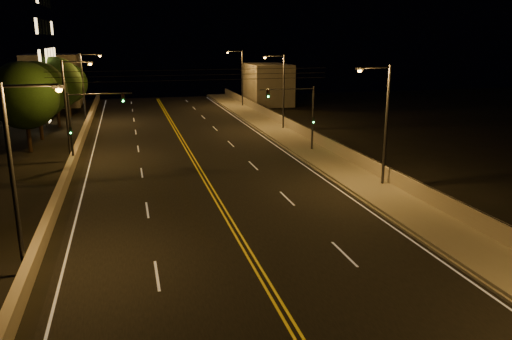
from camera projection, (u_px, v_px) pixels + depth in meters
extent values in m
cube|color=black|center=(218.00, 202.00, 32.09)|extent=(18.00, 120.00, 0.02)
cube|color=gray|center=(371.00, 187.00, 34.69)|extent=(3.60, 120.00, 0.30)
cube|color=gray|center=(346.00, 190.00, 34.25)|extent=(0.14, 120.00, 0.15)
cube|color=#A19686|center=(393.00, 177.00, 34.93)|extent=(0.30, 120.00, 1.00)
cube|color=#A19686|center=(54.00, 208.00, 29.57)|extent=(0.45, 120.00, 0.89)
cube|color=slate|center=(267.00, 84.00, 78.86)|extent=(6.00, 10.00, 6.29)
cube|color=slate|center=(53.00, 80.00, 76.72)|extent=(8.00, 8.00, 7.82)
cylinder|color=black|center=(393.00, 169.00, 34.79)|extent=(0.06, 120.00, 0.06)
cube|color=silver|center=(77.00, 213.00, 29.99)|extent=(0.12, 116.00, 0.00)
cube|color=silver|center=(342.00, 191.00, 34.19)|extent=(0.12, 116.00, 0.00)
cube|color=gold|center=(216.00, 202.00, 32.05)|extent=(0.12, 116.00, 0.00)
cube|color=gold|center=(220.00, 201.00, 32.13)|extent=(0.12, 116.00, 0.00)
cube|color=silver|center=(157.00, 275.00, 22.11)|extent=(0.12, 3.00, 0.00)
cube|color=silver|center=(147.00, 210.00, 30.53)|extent=(0.12, 3.00, 0.00)
cube|color=silver|center=(142.00, 173.00, 38.94)|extent=(0.12, 3.00, 0.00)
cube|color=silver|center=(138.00, 149.00, 47.36)|extent=(0.12, 3.00, 0.00)
cube|color=silver|center=(136.00, 132.00, 55.78)|extent=(0.12, 3.00, 0.00)
cube|color=silver|center=(134.00, 120.00, 64.20)|extent=(0.12, 3.00, 0.00)
cube|color=silver|center=(132.00, 110.00, 72.61)|extent=(0.12, 3.00, 0.00)
cube|color=silver|center=(131.00, 103.00, 81.03)|extent=(0.12, 3.00, 0.00)
cube|color=silver|center=(344.00, 254.00, 24.30)|extent=(0.12, 3.00, 0.00)
cube|color=silver|center=(287.00, 198.00, 32.72)|extent=(0.12, 3.00, 0.00)
cube|color=silver|center=(253.00, 166.00, 41.14)|extent=(0.12, 3.00, 0.00)
cube|color=silver|center=(231.00, 144.00, 49.56)|extent=(0.12, 3.00, 0.00)
cube|color=silver|center=(215.00, 128.00, 57.97)|extent=(0.12, 3.00, 0.00)
cube|color=silver|center=(203.00, 117.00, 66.39)|extent=(0.12, 3.00, 0.00)
cube|color=silver|center=(194.00, 108.00, 74.81)|extent=(0.12, 3.00, 0.00)
cube|color=silver|center=(187.00, 101.00, 83.23)|extent=(0.12, 3.00, 0.00)
cylinder|color=#2D2D33|center=(386.00, 128.00, 34.13)|extent=(0.20, 0.20, 8.47)
cylinder|color=#2D2D33|center=(375.00, 68.00, 32.81)|extent=(2.20, 0.12, 0.12)
cube|color=#2D2D33|center=(360.00, 69.00, 32.56)|extent=(0.50, 0.25, 0.14)
sphere|color=#FF9E2D|center=(360.00, 70.00, 32.59)|extent=(0.28, 0.28, 0.28)
cylinder|color=#2D2D33|center=(284.00, 93.00, 55.71)|extent=(0.20, 0.20, 8.47)
cylinder|color=#2D2D33|center=(275.00, 56.00, 54.40)|extent=(2.20, 0.12, 0.12)
cube|color=#2D2D33|center=(265.00, 57.00, 54.15)|extent=(0.50, 0.25, 0.14)
sphere|color=#FF9E2D|center=(265.00, 58.00, 54.17)|extent=(0.28, 0.28, 0.28)
cylinder|color=#2D2D33|center=(242.00, 79.00, 74.74)|extent=(0.20, 0.20, 8.47)
cylinder|color=#2D2D33|center=(235.00, 51.00, 73.43)|extent=(2.20, 0.12, 0.12)
cube|color=#2D2D33|center=(228.00, 52.00, 73.17)|extent=(0.50, 0.25, 0.14)
sphere|color=#FF9E2D|center=(228.00, 52.00, 73.20)|extent=(0.28, 0.28, 0.28)
cylinder|color=#2D2D33|center=(13.00, 183.00, 21.16)|extent=(0.20, 0.20, 8.47)
cylinder|color=#2D2D33|center=(30.00, 86.00, 20.38)|extent=(2.20, 0.12, 0.12)
cube|color=#2D2D33|center=(59.00, 87.00, 20.66)|extent=(0.50, 0.25, 0.14)
sphere|color=#FF9E2D|center=(59.00, 89.00, 20.69)|extent=(0.28, 0.28, 0.28)
cylinder|color=#2D2D33|center=(66.00, 112.00, 41.54)|extent=(0.20, 0.20, 8.47)
cylinder|color=#2D2D33|center=(76.00, 62.00, 40.76)|extent=(2.20, 0.12, 0.12)
cube|color=#2D2D33|center=(90.00, 63.00, 41.05)|extent=(0.50, 0.25, 0.14)
sphere|color=#FF9E2D|center=(90.00, 64.00, 41.08)|extent=(0.28, 0.28, 0.28)
cylinder|color=#2D2D33|center=(83.00, 89.00, 59.86)|extent=(0.20, 0.20, 8.47)
cylinder|color=#2D2D33|center=(90.00, 54.00, 59.08)|extent=(2.20, 0.12, 0.12)
cube|color=#2D2D33|center=(100.00, 55.00, 59.36)|extent=(0.50, 0.25, 0.14)
sphere|color=#FF9E2D|center=(100.00, 56.00, 59.39)|extent=(0.28, 0.28, 0.28)
cylinder|color=#2D2D33|center=(313.00, 120.00, 45.31)|extent=(0.18, 0.18, 6.04)
cylinder|color=#2D2D33|center=(287.00, 89.00, 43.97)|extent=(5.00, 0.10, 0.10)
cube|color=black|center=(268.00, 94.00, 43.64)|extent=(0.28, 0.18, 0.80)
sphere|color=#19FF4C|center=(268.00, 97.00, 43.60)|extent=(0.14, 0.14, 0.14)
cube|color=black|center=(313.00, 120.00, 45.17)|extent=(0.22, 0.14, 0.55)
cylinder|color=#2D2D33|center=(71.00, 130.00, 40.23)|extent=(0.18, 0.18, 6.04)
cylinder|color=#2D2D33|center=(100.00, 94.00, 40.12)|extent=(5.00, 0.10, 0.10)
cube|color=black|center=(123.00, 98.00, 40.64)|extent=(0.28, 0.18, 0.80)
sphere|color=#19FF4C|center=(123.00, 101.00, 40.60)|extent=(0.14, 0.14, 0.14)
cube|color=black|center=(71.00, 131.00, 40.10)|extent=(0.22, 0.14, 0.55)
cylinder|color=black|center=(195.00, 80.00, 39.19)|extent=(22.00, 0.03, 0.03)
cylinder|color=black|center=(194.00, 75.00, 39.08)|extent=(22.00, 0.03, 0.03)
cylinder|color=black|center=(194.00, 70.00, 38.98)|extent=(22.00, 0.03, 0.03)
cylinder|color=black|center=(29.00, 137.00, 45.75)|extent=(0.36, 0.36, 2.89)
sphere|color=black|center=(24.00, 95.00, 44.78)|extent=(6.09, 6.09, 6.09)
cylinder|color=black|center=(41.00, 126.00, 51.42)|extent=(0.36, 0.36, 2.80)
sphere|color=black|center=(37.00, 91.00, 50.49)|extent=(5.90, 5.90, 5.90)
cylinder|color=black|center=(58.00, 115.00, 58.65)|extent=(0.36, 0.36, 2.85)
sphere|color=black|center=(55.00, 83.00, 57.69)|extent=(6.02, 6.02, 6.02)
cylinder|color=black|center=(69.00, 108.00, 66.22)|extent=(0.36, 0.36, 2.48)
sphere|color=black|center=(67.00, 83.00, 65.39)|extent=(5.24, 5.24, 5.24)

